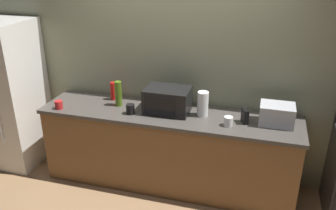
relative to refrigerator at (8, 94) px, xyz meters
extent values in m
plane|color=#93704C|center=(2.05, -0.40, -0.90)|extent=(8.00, 8.00, 0.00)
cube|color=gray|center=(2.05, 0.41, 0.45)|extent=(6.40, 0.10, 2.70)
cube|color=brown|center=(2.05, 0.00, -0.47)|extent=(2.80, 0.60, 0.86)
cube|color=#47423D|center=(2.05, 0.00, -0.02)|extent=(2.84, 0.64, 0.04)
cube|color=white|center=(0.00, 0.00, 0.00)|extent=(0.72, 0.70, 1.80)
cube|color=black|center=(2.03, 0.05, 0.13)|extent=(0.48, 0.34, 0.27)
cube|color=black|center=(1.99, -0.12, 0.13)|extent=(0.34, 0.01, 0.21)
cube|color=#B7BABF|center=(3.17, 0.06, 0.10)|extent=(0.34, 0.26, 0.21)
cylinder|color=white|center=(2.42, 0.05, 0.13)|extent=(0.12, 0.12, 0.27)
cube|color=black|center=(2.86, 0.00, 0.07)|extent=(0.09, 0.12, 0.15)
cylinder|color=red|center=(1.32, 0.20, 0.11)|extent=(0.07, 0.07, 0.21)
cylinder|color=#4C6B19|center=(1.45, 0.06, 0.14)|extent=(0.08, 0.08, 0.29)
cylinder|color=white|center=(2.71, -0.11, 0.05)|extent=(0.09, 0.09, 0.10)
cylinder|color=black|center=(1.66, -0.12, 0.05)|extent=(0.09, 0.09, 0.11)
cylinder|color=red|center=(0.85, -0.21, 0.05)|extent=(0.08, 0.08, 0.09)
camera|label=1|loc=(3.00, -3.34, 1.62)|focal=37.85mm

